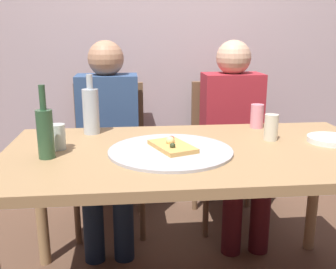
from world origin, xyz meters
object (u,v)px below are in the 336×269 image
at_px(pizza_tray, 171,151).
at_px(guest_in_sweater, 108,133).
at_px(soda_can, 257,116).
at_px(chair_right, 228,143).
at_px(chair_left, 110,146).
at_px(guest_in_beanie, 235,129).
at_px(plate_stack, 330,140).
at_px(dining_table, 195,166).
at_px(beer_bottle, 45,132).
at_px(tumbler_far, 271,127).
at_px(tumbler_near, 58,137).
at_px(wine_bottle, 91,110).
at_px(pizza_slice_last, 172,146).

height_order(pizza_tray, guest_in_sweater, guest_in_sweater).
bearing_deg(soda_can, pizza_tray, -142.22).
bearing_deg(chair_right, chair_left, 0.00).
bearing_deg(guest_in_beanie, plate_stack, 112.30).
height_order(dining_table, beer_bottle, beer_bottle).
bearing_deg(plate_stack, chair_left, 142.37).
xyz_separation_m(beer_bottle, tumbler_far, (0.97, 0.16, -0.05)).
relative_size(tumbler_near, plate_stack, 0.53).
height_order(pizza_tray, soda_can, soda_can).
bearing_deg(beer_bottle, chair_right, 42.63).
xyz_separation_m(wine_bottle, guest_in_sweater, (0.06, 0.37, -0.21)).
relative_size(tumbler_near, guest_in_beanie, 0.09).
distance_m(chair_left, guest_in_sweater, 0.20).
xyz_separation_m(beer_bottle, chair_right, (0.96, 0.89, -0.33)).
bearing_deg(pizza_slice_last, chair_left, 109.44).
bearing_deg(pizza_slice_last, beer_bottle, -175.69).
bearing_deg(guest_in_beanie, beer_bottle, 37.36).
relative_size(dining_table, guest_in_beanie, 1.38).
height_order(dining_table, pizza_tray, pizza_tray).
bearing_deg(pizza_slice_last, chair_right, 61.44).
bearing_deg(pizza_tray, chair_left, 108.56).
distance_m(pizza_slice_last, guest_in_beanie, 0.84).
xyz_separation_m(chair_left, chair_right, (0.76, 0.00, 0.00)).
distance_m(tumbler_near, guest_in_beanie, 1.13).
height_order(soda_can, plate_stack, soda_can).
bearing_deg(pizza_slice_last, dining_table, 9.91).
relative_size(pizza_slice_last, guest_in_sweater, 0.22).
relative_size(pizza_slice_last, tumbler_near, 2.33).
bearing_deg(wine_bottle, tumbler_far, -14.05).
xyz_separation_m(dining_table, guest_in_beanie, (0.36, 0.68, -0.02)).
relative_size(dining_table, beer_bottle, 5.57).
bearing_deg(plate_stack, pizza_tray, -173.96).
distance_m(dining_table, chair_left, 0.93).
height_order(wine_bottle, chair_right, wine_bottle).
bearing_deg(tumbler_far, pizza_tray, -163.49).
relative_size(pizza_slice_last, guest_in_beanie, 0.22).
bearing_deg(guest_in_sweater, plate_stack, 148.08).
bearing_deg(dining_table, chair_left, 115.62).
relative_size(wine_bottle, tumbler_near, 2.66).
distance_m(beer_bottle, tumbler_near, 0.13).
bearing_deg(tumbler_far, plate_stack, -14.08).
bearing_deg(pizza_slice_last, wine_bottle, 137.17).
height_order(dining_table, guest_in_sweater, guest_in_sweater).
relative_size(guest_in_sweater, guest_in_beanie, 1.00).
xyz_separation_m(pizza_slice_last, chair_right, (0.46, 0.85, -0.24)).
bearing_deg(dining_table, guest_in_sweater, 120.38).
bearing_deg(guest_in_sweater, pizza_slice_last, 113.24).
relative_size(pizza_tray, guest_in_sweater, 0.44).
relative_size(dining_table, chair_left, 1.79).
height_order(wine_bottle, soda_can, wine_bottle).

